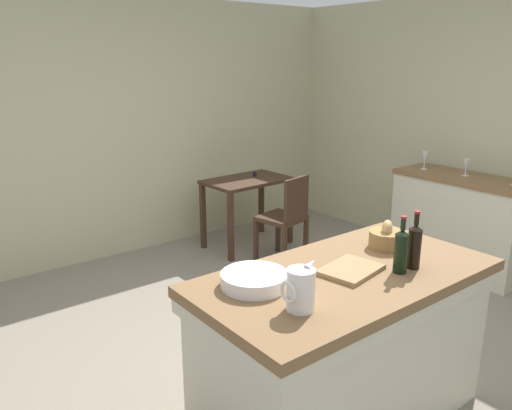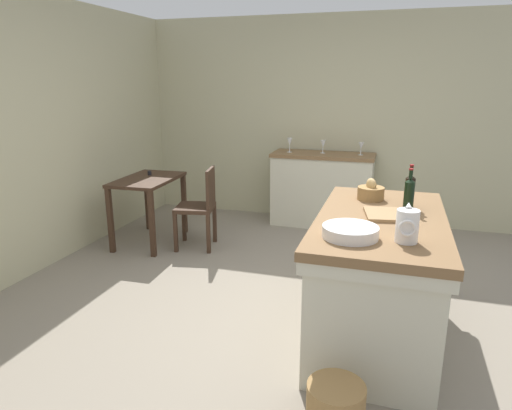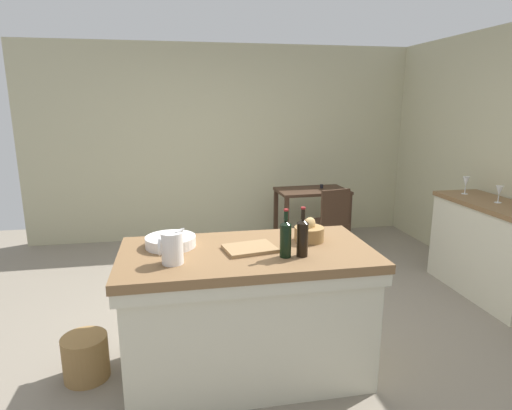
% 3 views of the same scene
% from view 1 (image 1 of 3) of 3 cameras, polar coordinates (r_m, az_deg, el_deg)
% --- Properties ---
extents(ground_plane, '(6.76, 6.76, 0.00)m').
position_cam_1_polar(ground_plane, '(3.75, 4.44, -16.02)').
color(ground_plane, gray).
extents(wall_back, '(5.32, 0.12, 2.60)m').
position_cam_1_polar(wall_back, '(5.42, -14.30, 8.29)').
color(wall_back, '#B7B28E').
rests_on(wall_back, ground).
extents(wall_right, '(0.12, 5.20, 2.60)m').
position_cam_1_polar(wall_right, '(5.35, 25.99, 7.07)').
color(wall_right, '#B7B28E').
rests_on(wall_right, ground).
extents(island_table, '(1.66, 0.86, 0.90)m').
position_cam_1_polar(island_table, '(2.94, 9.75, -14.87)').
color(island_table, brown).
rests_on(island_table, ground).
extents(side_cabinet, '(0.52, 1.29, 0.93)m').
position_cam_1_polar(side_cabinet, '(5.29, 21.86, -1.85)').
color(side_cabinet, brown).
rests_on(side_cabinet, ground).
extents(writing_desk, '(0.92, 0.60, 0.80)m').
position_cam_1_polar(writing_desk, '(5.47, -1.01, 1.68)').
color(writing_desk, '#3D281C').
rests_on(writing_desk, ground).
extents(wooden_chair, '(0.47, 0.47, 0.90)m').
position_cam_1_polar(wooden_chair, '(5.05, 3.40, -1.26)').
color(wooden_chair, '#3D281C').
rests_on(wooden_chair, ground).
extents(pitcher, '(0.17, 0.13, 0.24)m').
position_cam_1_polar(pitcher, '(2.29, 5.02, -9.37)').
color(pitcher, white).
rests_on(pitcher, island_table).
extents(wash_bowl, '(0.34, 0.34, 0.07)m').
position_cam_1_polar(wash_bowl, '(2.53, -0.19, -8.36)').
color(wash_bowl, white).
rests_on(wash_bowl, island_table).
extents(bread_basket, '(0.21, 0.21, 0.17)m').
position_cam_1_polar(bread_basket, '(3.12, 14.42, -3.59)').
color(bread_basket, olive).
rests_on(bread_basket, island_table).
extents(cutting_board, '(0.36, 0.30, 0.02)m').
position_cam_1_polar(cutting_board, '(2.75, 10.58, -7.14)').
color(cutting_board, '#99754C').
rests_on(cutting_board, island_table).
extents(wine_bottle_dark, '(0.07, 0.07, 0.32)m').
position_cam_1_polar(wine_bottle_dark, '(2.84, 17.34, -4.32)').
color(wine_bottle_dark, black).
rests_on(wine_bottle_dark, island_table).
extents(wine_bottle_amber, '(0.07, 0.07, 0.31)m').
position_cam_1_polar(wine_bottle_amber, '(2.76, 15.95, -4.87)').
color(wine_bottle_amber, black).
rests_on(wine_bottle_amber, island_table).
extents(wine_glass_left, '(0.07, 0.07, 0.16)m').
position_cam_1_polar(wine_glass_left, '(5.18, 22.51, 4.25)').
color(wine_glass_left, white).
rests_on(wine_glass_left, side_cabinet).
extents(wine_glass_middle, '(0.07, 0.07, 0.18)m').
position_cam_1_polar(wine_glass_middle, '(5.35, 18.41, 5.14)').
color(wine_glass_middle, white).
rests_on(wine_glass_middle, side_cabinet).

